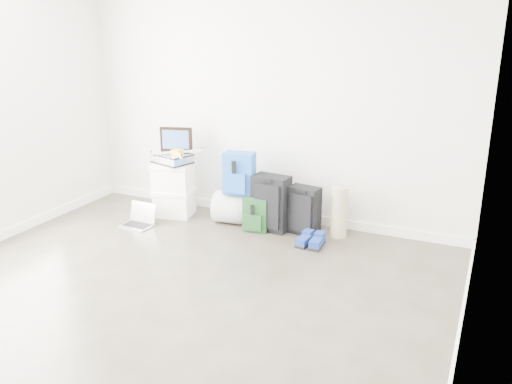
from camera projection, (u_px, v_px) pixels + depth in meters
The scene contains 14 objects.
ground at pixel (140, 320), 4.13m from camera, with size 5.00×5.00×0.00m, color #332E25.
room_envelope at pixel (125, 92), 3.62m from camera, with size 4.52×5.02×2.71m.
boxes_stack at pixel (174, 189), 6.25m from camera, with size 0.50×0.43×0.62m.
briefcase at pixel (172, 158), 6.14m from camera, with size 0.41×0.30×0.12m, color #B2B2B7.
painting at pixel (176, 139), 6.17m from camera, with size 0.37×0.13×0.28m.
drone at pixel (177, 152), 6.07m from camera, with size 0.45×0.45×0.05m.
duffel_bag at pixel (240, 208), 6.03m from camera, with size 0.36×0.36×0.58m, color gray.
blue_backpack at pixel (239, 174), 5.88m from camera, with size 0.36×0.29×0.46m.
large_suitcase at pixel (271, 203), 5.81m from camera, with size 0.41×0.28×0.60m.
green_backpack at pixel (256, 215), 5.82m from camera, with size 0.28×0.22×0.37m.
carry_on at pixel (304, 210), 5.72m from camera, with size 0.35×0.26×0.51m.
shoes at pixel (311, 241), 5.47m from camera, with size 0.26×0.29×0.09m.
rolled_rug at pixel (339, 212), 5.64m from camera, with size 0.18×0.18×0.54m, color tan.
laptop at pixel (140, 220), 6.01m from camera, with size 0.35×0.26×0.24m.
Camera 1 is at (2.31, -2.94, 2.19)m, focal length 38.00 mm.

